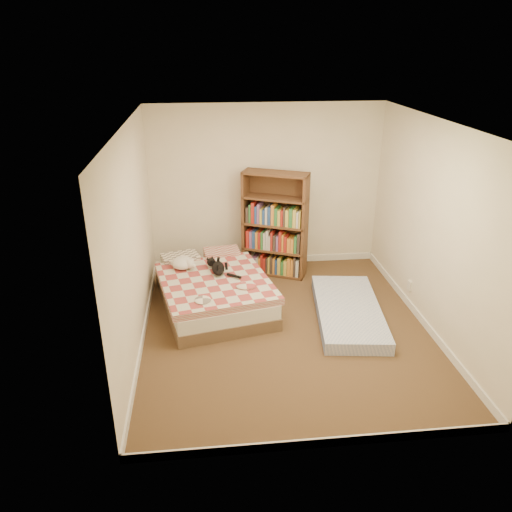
{
  "coord_description": "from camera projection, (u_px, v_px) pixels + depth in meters",
  "views": [
    {
      "loc": [
        -0.95,
        -5.28,
        3.32
      ],
      "look_at": [
        -0.34,
        0.3,
        0.87
      ],
      "focal_mm": 35.0,
      "sensor_mm": 36.0,
      "label": 1
    }
  ],
  "objects": [
    {
      "name": "bookshelf",
      "position": [
        274.0,
        237.0,
        7.51
      ],
      "size": [
        1.08,
        0.69,
        1.58
      ],
      "rotation": [
        0.0,
        0.0,
        -0.42
      ],
      "color": "#4E321A",
      "rests_on": "room"
    },
    {
      "name": "room",
      "position": [
        288.0,
        239.0,
        5.75
      ],
      "size": [
        3.51,
        4.01,
        2.51
      ],
      "color": "#4E3421",
      "rests_on": "ground"
    },
    {
      "name": "bed",
      "position": [
        213.0,
        289.0,
        6.72
      ],
      "size": [
        1.65,
        2.08,
        0.49
      ],
      "rotation": [
        0.0,
        0.0,
        0.21
      ],
      "color": "brown",
      "rests_on": "room"
    },
    {
      "name": "floor_mattress",
      "position": [
        348.0,
        311.0,
        6.46
      ],
      "size": [
        1.02,
        1.86,
        0.16
      ],
      "primitive_type": "cube",
      "rotation": [
        0.0,
        0.0,
        -0.13
      ],
      "color": "#7387C0",
      "rests_on": "room"
    },
    {
      "name": "black_cat",
      "position": [
        218.0,
        267.0,
        6.69
      ],
      "size": [
        0.32,
        0.65,
        0.15
      ],
      "rotation": [
        0.0,
        0.0,
        0.45
      ],
      "color": "black",
      "rests_on": "bed"
    },
    {
      "name": "white_dog",
      "position": [
        183.0,
        263.0,
        6.78
      ],
      "size": [
        0.34,
        0.36,
        0.16
      ],
      "rotation": [
        0.0,
        0.0,
        0.13
      ],
      "color": "white",
      "rests_on": "bed"
    }
  ]
}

